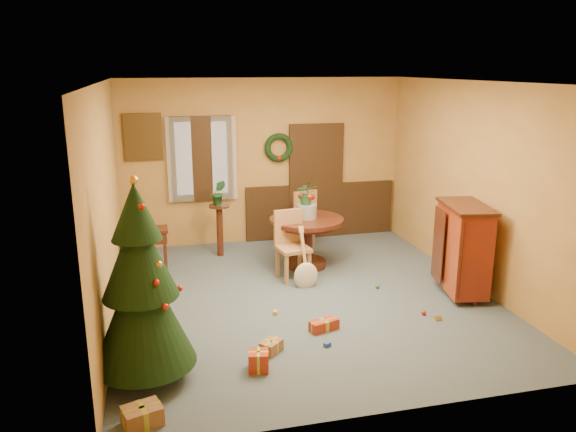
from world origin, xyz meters
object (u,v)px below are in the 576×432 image
object	(u,v)px
writing_desk	(143,239)
christmas_tree	(141,287)
sideboard	(463,247)
chair_near	(291,242)
dining_table	(307,233)

from	to	relation	value
writing_desk	christmas_tree	bearing A→B (deg)	-89.54
sideboard	chair_near	bearing A→B (deg)	151.12
sideboard	writing_desk	bearing A→B (deg)	154.79
chair_near	sideboard	world-z (taller)	sideboard
christmas_tree	sideboard	xyz separation A→B (m)	(4.26, 1.23, -0.31)
chair_near	sideboard	distance (m)	2.45
sideboard	dining_table	bearing A→B (deg)	138.65
christmas_tree	sideboard	world-z (taller)	christmas_tree
dining_table	sideboard	bearing A→B (deg)	-41.35
dining_table	chair_near	bearing A→B (deg)	-131.29
chair_near	christmas_tree	world-z (taller)	christmas_tree
dining_table	christmas_tree	xyz separation A→B (m)	(-2.47, -2.81, 0.45)
christmas_tree	writing_desk	size ratio (longest dim) A/B	2.81
christmas_tree	sideboard	size ratio (longest dim) A/B	1.64
dining_table	sideboard	xyz separation A→B (m)	(1.79, -1.58, 0.13)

